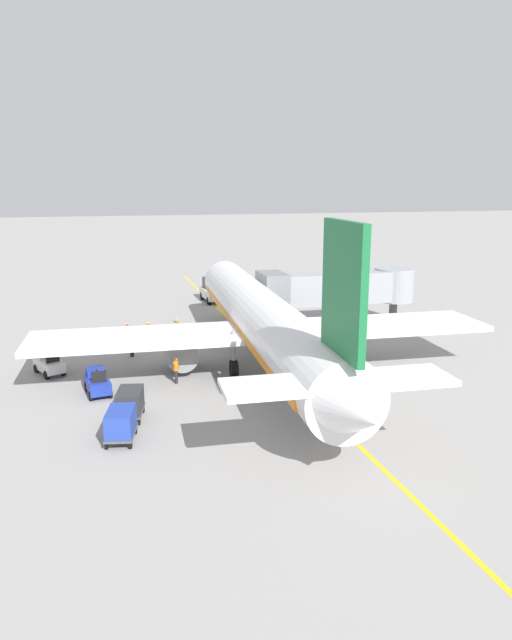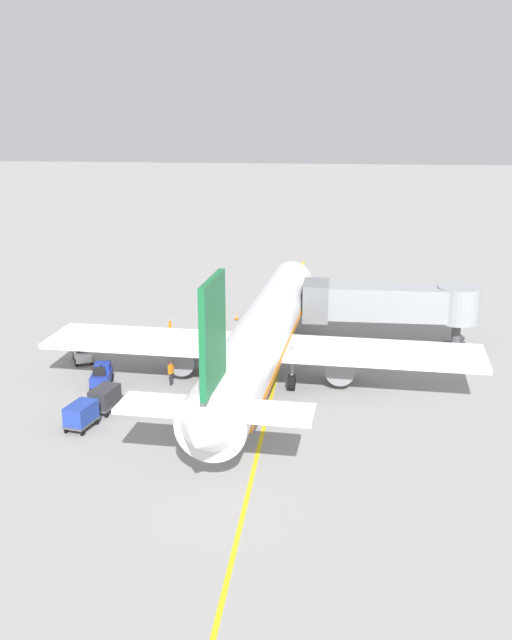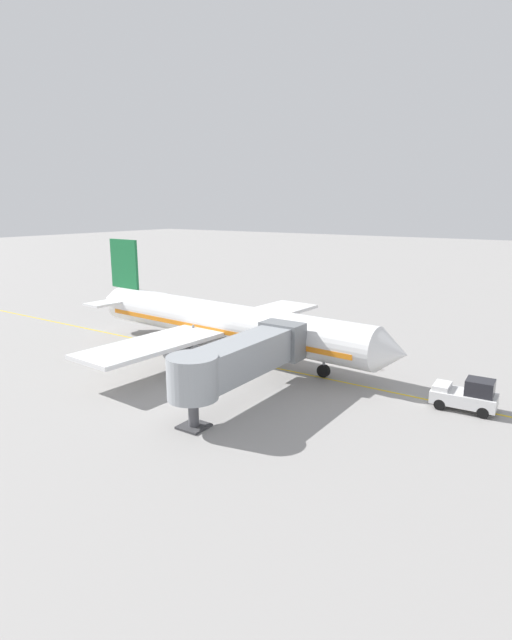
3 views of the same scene
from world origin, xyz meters
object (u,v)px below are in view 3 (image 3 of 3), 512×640
at_px(baggage_tug_lead, 262,323).
at_px(baggage_cart_second_in_train, 211,315).
at_px(pushback_tractor, 466,395).
at_px(safety_cone_nose_left, 378,366).
at_px(ground_crew_loader, 306,333).
at_px(safety_cone_nose_right, 380,358).
at_px(baggage_cart_front, 225,319).
at_px(jet_bridge, 241,358).
at_px(ground_crew_wing_walker, 244,329).
at_px(parked_airliner, 222,322).
at_px(baggage_tug_trailing, 309,323).
at_px(ground_crew_marshaller, 337,338).

xyz_separation_m(baggage_tug_lead, baggage_cart_second_in_train, (1.00, -6.98, 0.24)).
bearing_deg(pushback_tractor, safety_cone_nose_left, -121.30).
xyz_separation_m(ground_crew_loader, safety_cone_nose_right, (2.06, 9.05, -0.66)).
height_order(pushback_tractor, baggage_cart_front, pushback_tractor).
distance_m(baggage_cart_second_in_train, safety_cone_nose_right, 23.52).
bearing_deg(safety_cone_nose_left, jet_bridge, -23.29).
xyz_separation_m(ground_crew_loader, safety_cone_nose_left, (4.54, 9.84, -0.66)).
bearing_deg(ground_crew_loader, ground_crew_wing_walker, -70.94).
height_order(parked_airliner, baggage_tug_trailing, parked_airliner).
bearing_deg(baggage_cart_front, ground_crew_wing_walker, 57.82).
bearing_deg(ground_crew_marshaller, baggage_tug_trailing, -131.48).
distance_m(pushback_tractor, baggage_cart_front, 31.70).
bearing_deg(ground_crew_marshaller, ground_crew_loader, -88.60).
bearing_deg(safety_cone_nose_right, jet_bridge, -17.30).
bearing_deg(baggage_tug_lead, baggage_cart_front, -69.56).
height_order(ground_crew_loader, safety_cone_nose_right, ground_crew_loader).
xyz_separation_m(baggage_cart_second_in_train, ground_crew_marshaller, (1.36, 17.77, 0.00)).
height_order(baggage_tug_trailing, baggage_cart_second_in_train, baggage_tug_trailing).
relative_size(pushback_tractor, ground_crew_loader, 2.67).
distance_m(parked_airliner, ground_crew_marshaller, 12.07).
height_order(baggage_tug_lead, baggage_cart_front, baggage_tug_lead).
distance_m(ground_crew_marshaller, safety_cone_nose_left, 7.81).
height_order(parked_airliner, ground_crew_marshaller, parked_airliner).
distance_m(baggage_tug_lead, ground_crew_marshaller, 11.05).
bearing_deg(jet_bridge, ground_crew_marshaller, -177.99).
xyz_separation_m(ground_crew_wing_walker, safety_cone_nose_left, (2.27, 16.40, -0.66)).
height_order(pushback_tractor, baggage_tug_lead, pushback_tractor).
xyz_separation_m(ground_crew_wing_walker, ground_crew_marshaller, (-2.35, 10.13, 0.00)).
distance_m(jet_bridge, safety_cone_nose_left, 14.61).
bearing_deg(ground_crew_marshaller, ground_crew_wing_walker, -76.93).
xyz_separation_m(jet_bridge, ground_crew_wing_walker, (-15.37, -10.76, -2.50)).
relative_size(pushback_tractor, ground_crew_marshaller, 2.67).
distance_m(baggage_tug_trailing, safety_cone_nose_left, 15.89).
bearing_deg(safety_cone_nose_right, ground_crew_marshaller, -111.40).
bearing_deg(safety_cone_nose_left, ground_crew_marshaller, -126.46).
bearing_deg(baggage_cart_front, jet_bridge, 40.35).
relative_size(baggage_tug_trailing, baggage_cart_front, 0.93).
height_order(parked_airliner, safety_cone_nose_left, parked_airliner).
xyz_separation_m(baggage_tug_trailing, ground_crew_marshaller, (5.37, 6.08, 0.24)).
xyz_separation_m(baggage_tug_lead, ground_crew_marshaller, (2.37, 10.79, 0.24)).
distance_m(baggage_cart_front, ground_crew_loader, 11.54).
relative_size(baggage_tug_lead, baggage_cart_second_in_train, 0.89).
bearing_deg(ground_crew_wing_walker, ground_crew_loader, 109.06).
bearing_deg(pushback_tractor, baggage_cart_front, -109.50).
bearing_deg(safety_cone_nose_right, ground_crew_loader, -102.81).
height_order(jet_bridge, safety_cone_nose_left, jet_bridge).
bearing_deg(ground_crew_marshaller, baggage_cart_second_in_train, -94.38).
relative_size(baggage_cart_front, ground_crew_loader, 1.76).
bearing_deg(baggage_tug_lead, ground_crew_loader, 71.21).
height_order(baggage_cart_front, ground_crew_marshaller, ground_crew_marshaller).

